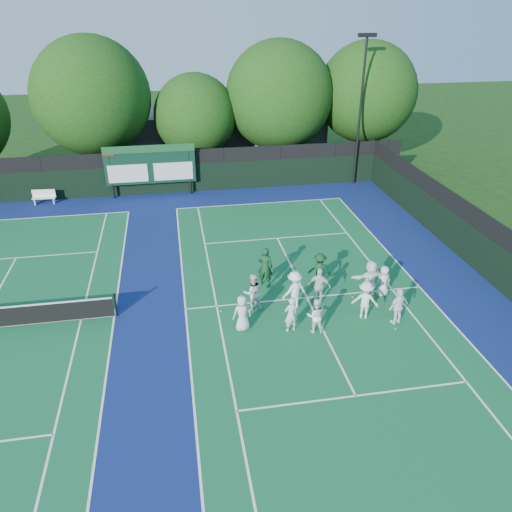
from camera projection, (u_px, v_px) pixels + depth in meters
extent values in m
plane|color=#17390F|center=(313.00, 310.00, 21.78)|extent=(120.00, 120.00, 0.00)
cube|color=navy|center=(174.00, 310.00, 21.74)|extent=(34.00, 32.00, 0.01)
cube|color=#135F33|center=(307.00, 298.00, 22.65)|extent=(10.97, 23.77, 0.00)
cube|color=white|center=(260.00, 203.00, 33.05)|extent=(10.97, 0.08, 0.00)
cube|color=white|center=(186.00, 309.00, 21.81)|extent=(0.08, 23.77, 0.00)
cube|color=white|center=(420.00, 287.00, 23.49)|extent=(0.08, 23.77, 0.00)
cube|color=white|center=(217.00, 306.00, 22.02)|extent=(0.08, 23.77, 0.00)
cube|color=white|center=(392.00, 289.00, 23.28)|extent=(0.08, 23.77, 0.00)
cube|color=white|center=(356.00, 396.00, 17.05)|extent=(8.23, 0.08, 0.00)
cube|color=white|center=(277.00, 238.00, 28.25)|extent=(8.23, 0.08, 0.00)
cube|color=white|center=(307.00, 298.00, 22.65)|extent=(0.08, 12.80, 0.00)
cube|color=white|center=(38.00, 218.00, 30.91)|extent=(10.97, 0.08, 0.00)
cube|color=white|center=(114.00, 316.00, 21.35)|extent=(0.08, 23.77, 0.00)
cube|color=white|center=(81.00, 319.00, 21.14)|extent=(0.08, 23.77, 0.00)
cube|color=white|center=(16.00, 258.00, 26.11)|extent=(8.23, 0.08, 0.00)
cube|color=black|center=(167.00, 179.00, 34.40)|extent=(34.00, 0.08, 2.00)
cube|color=black|center=(165.00, 158.00, 33.71)|extent=(34.00, 0.05, 1.00)
cube|color=black|center=(492.00, 262.00, 23.57)|extent=(0.08, 32.00, 2.00)
cube|color=black|center=(499.00, 234.00, 22.88)|extent=(0.05, 32.00, 1.00)
cylinder|color=black|center=(111.00, 173.00, 33.16)|extent=(0.16, 0.16, 3.50)
cylinder|color=black|center=(190.00, 169.00, 33.95)|extent=(0.16, 0.16, 3.50)
cube|color=black|center=(150.00, 165.00, 33.35)|extent=(6.00, 0.15, 2.60)
cube|color=#154A22|center=(148.00, 149.00, 32.75)|extent=(6.00, 0.05, 0.50)
cube|color=silver|center=(128.00, 174.00, 33.26)|extent=(2.60, 0.04, 1.20)
cube|color=silver|center=(173.00, 171.00, 33.72)|extent=(2.60, 0.04, 1.20)
cube|color=maroon|center=(108.00, 152.00, 32.40)|extent=(0.70, 0.04, 0.50)
cube|color=#57575C|center=(213.00, 134.00, 41.55)|extent=(18.00, 6.00, 4.00)
cylinder|color=black|center=(360.00, 114.00, 34.36)|extent=(0.16, 0.16, 10.00)
cube|color=black|center=(367.00, 35.00, 32.06)|extent=(1.20, 0.30, 0.25)
cylinder|color=black|center=(116.00, 305.00, 21.12)|extent=(0.10, 0.10, 1.10)
cube|color=white|center=(44.00, 198.00, 32.83)|extent=(1.51, 0.49, 0.06)
cube|color=white|center=(44.00, 193.00, 32.83)|extent=(1.48, 0.15, 0.49)
cube|color=white|center=(35.00, 201.00, 32.84)|extent=(0.08, 0.35, 0.40)
cube|color=white|center=(54.00, 200.00, 33.02)|extent=(0.08, 0.35, 0.40)
cylinder|color=black|center=(101.00, 161.00, 36.51)|extent=(0.44, 0.44, 3.04)
sphere|color=#13390C|center=(92.00, 96.00, 34.42)|extent=(8.10, 8.10, 8.10)
sphere|color=#13390C|center=(103.00, 107.00, 35.14)|extent=(5.67, 5.67, 5.67)
cylinder|color=black|center=(198.00, 161.00, 37.76)|extent=(0.44, 0.44, 2.29)
sphere|color=#13390C|center=(195.00, 115.00, 36.20)|extent=(5.97, 5.97, 5.97)
sphere|color=#13390C|center=(204.00, 123.00, 36.83)|extent=(4.18, 4.18, 4.18)
cylinder|color=black|center=(278.00, 154.00, 38.59)|extent=(0.44, 0.44, 2.78)
sphere|color=#13390C|center=(279.00, 96.00, 36.59)|extent=(7.89, 7.89, 7.89)
sphere|color=#13390C|center=(286.00, 106.00, 37.31)|extent=(5.53, 5.53, 5.53)
cylinder|color=black|center=(361.00, 148.00, 39.58)|extent=(0.44, 0.44, 3.00)
sphere|color=#13390C|center=(367.00, 92.00, 37.60)|extent=(7.45, 7.45, 7.45)
sphere|color=#13390C|center=(372.00, 101.00, 38.30)|extent=(5.21, 5.21, 5.21)
sphere|color=#C4D218|center=(241.00, 304.00, 22.17)|extent=(0.07, 0.07, 0.07)
sphere|color=#C4D218|center=(343.00, 271.00, 24.81)|extent=(0.07, 0.07, 0.07)
sphere|color=#C4D218|center=(396.00, 329.00, 20.47)|extent=(0.07, 0.07, 0.07)
sphere|color=#C4D218|center=(221.00, 311.00, 21.63)|extent=(0.07, 0.07, 0.07)
sphere|color=#C4D218|center=(335.00, 273.00, 24.67)|extent=(0.07, 0.07, 0.07)
sphere|color=#C4D218|center=(352.00, 297.00, 22.66)|extent=(0.07, 0.07, 0.07)
imported|color=silver|center=(242.00, 313.00, 20.15)|extent=(0.85, 0.62, 1.58)
imported|color=silver|center=(291.00, 315.00, 20.08)|extent=(0.63, 0.48, 1.56)
imported|color=white|center=(316.00, 316.00, 20.05)|extent=(0.83, 0.70, 1.52)
imported|color=silver|center=(365.00, 300.00, 20.91)|extent=(1.27, 1.02, 1.71)
imported|color=white|center=(398.00, 306.00, 20.55)|extent=(1.04, 0.70, 1.64)
imported|color=silver|center=(253.00, 292.00, 21.44)|extent=(0.92, 0.76, 1.74)
imported|color=white|center=(294.00, 290.00, 21.58)|extent=(1.29, 1.01, 1.76)
imported|color=silver|center=(319.00, 286.00, 21.94)|extent=(1.08, 0.79, 1.70)
imported|color=white|center=(370.00, 279.00, 22.36)|extent=(1.71, 0.59, 1.82)
imported|color=silver|center=(383.00, 281.00, 22.52)|extent=(0.79, 0.58, 1.49)
imported|color=#103C1E|center=(265.00, 267.00, 23.25)|extent=(0.84, 0.70, 1.96)
imported|color=#0F381B|center=(320.00, 269.00, 23.35)|extent=(1.18, 0.87, 1.63)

